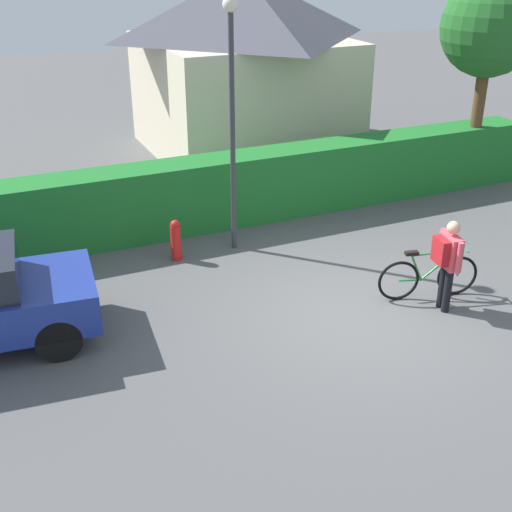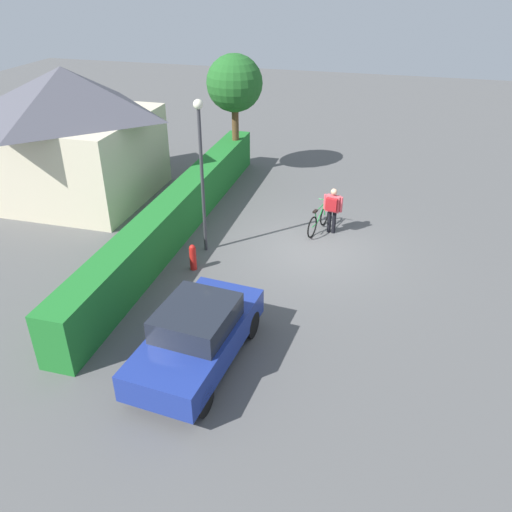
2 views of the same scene
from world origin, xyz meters
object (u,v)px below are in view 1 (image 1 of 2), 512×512
Objects in this scene: bicycle at (428,276)px; fire_hydrant at (176,240)px; person_rider at (447,258)px; tree_kerbside at (490,29)px; street_lamp at (232,97)px.

bicycle is 2.15× the size of fire_hydrant.
person_rider is 0.32× the size of tree_kerbside.
street_lamp is 6.87m from tree_kerbside.
street_lamp is at bearing 121.26° from person_rider.
person_rider is at bearing -133.88° from tree_kerbside.
fire_hydrant is (-1.21, -0.05, -2.58)m from street_lamp.
person_rider reaches higher than bicycle.
tree_kerbside reaches higher than street_lamp.
tree_kerbside reaches higher than person_rider.
street_lamp is at bearing -170.96° from tree_kerbside.
fire_hydrant is at bearing 133.60° from person_rider.
tree_kerbside is 8.68m from fire_hydrant.
street_lamp is (-2.21, 3.64, 2.04)m from person_rider.
tree_kerbside is at bearing 8.04° from fire_hydrant.
person_rider reaches higher than fire_hydrant.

